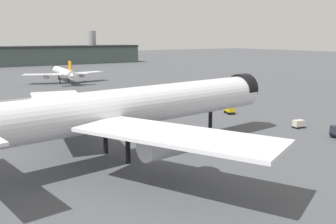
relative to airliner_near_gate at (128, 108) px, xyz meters
name	(u,v)px	position (x,y,z in m)	size (l,w,h in m)	color
ground	(161,157)	(3.98, -3.80, -8.34)	(900.00, 900.00, 0.00)	#4C4F54
airliner_near_gate	(128,108)	(0.00, 0.00, 0.00)	(69.55, 63.14, 18.94)	white
airliner_far_taxiway	(63,72)	(27.41, 112.20, -3.83)	(35.42, 39.06, 10.25)	white
terminal_building	(11,56)	(30.64, 226.97, -1.38)	(190.79, 28.59, 24.53)	#475651
baggage_tug_wing	(230,110)	(39.51, 17.24, -7.37)	(2.77, 3.55, 1.85)	black
baggage_cart_trailing	(299,124)	(41.15, -3.44, -7.37)	(2.62, 2.25, 1.82)	black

